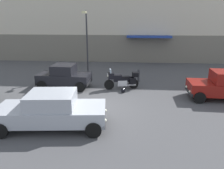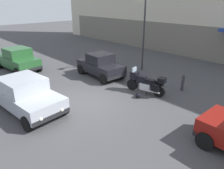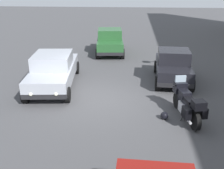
# 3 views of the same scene
# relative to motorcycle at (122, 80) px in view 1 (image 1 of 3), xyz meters

# --- Properties ---
(ground_plane) EXTENTS (80.00, 80.00, 0.00)m
(ground_plane) POSITION_rel_motorcycle_xyz_m (-1.36, -3.35, -0.62)
(ground_plane) COLOR #424244
(motorcycle) EXTENTS (2.24, 1.00, 1.36)m
(motorcycle) POSITION_rel_motorcycle_xyz_m (0.00, 0.00, 0.00)
(motorcycle) COLOR black
(motorcycle) RESTS_ON ground
(helmet) EXTENTS (0.28, 0.28, 0.28)m
(helmet) POSITION_rel_motorcycle_xyz_m (0.10, -0.76, -0.48)
(helmet) COLOR black
(helmet) RESTS_ON ground
(car_hatchback_near) EXTENTS (3.92, 1.89, 1.64)m
(car_hatchback_near) POSITION_rel_motorcycle_xyz_m (5.81, -1.45, 0.19)
(car_hatchback_near) COLOR maroon
(car_hatchback_near) RESTS_ON ground
(car_sedan_far) EXTENTS (4.69, 2.30, 1.56)m
(car_sedan_far) POSITION_rel_motorcycle_xyz_m (-2.75, -5.54, 0.16)
(car_sedan_far) COLOR #9EA3AD
(car_sedan_far) RESTS_ON ground
(car_compact_side) EXTENTS (3.53, 1.85, 1.56)m
(car_compact_side) POSITION_rel_motorcycle_xyz_m (-3.84, -0.01, 0.15)
(car_compact_side) COLOR black
(car_compact_side) RESTS_ON ground
(streetlamp_curbside) EXTENTS (0.28, 0.94, 5.02)m
(streetlamp_curbside) POSITION_rel_motorcycle_xyz_m (-2.84, 2.96, 2.41)
(streetlamp_curbside) COLOR #2D2D33
(streetlamp_curbside) RESTS_ON ground
(bollard_curbside) EXTENTS (0.16, 0.16, 0.93)m
(bollard_curbside) POSITION_rel_motorcycle_xyz_m (1.13, 1.86, -0.13)
(bollard_curbside) COLOR #333338
(bollard_curbside) RESTS_ON ground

